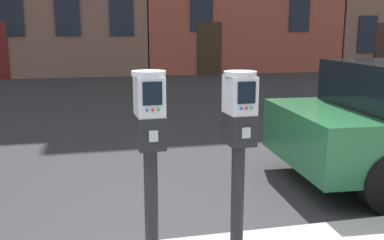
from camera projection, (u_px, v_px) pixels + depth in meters
parking_meter_near_kerb at (150, 138)px, 2.80m from camera, size 0.23×0.26×1.39m
parking_meter_twin_adjacent at (239, 135)px, 2.93m from camera, size 0.23×0.26×1.38m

